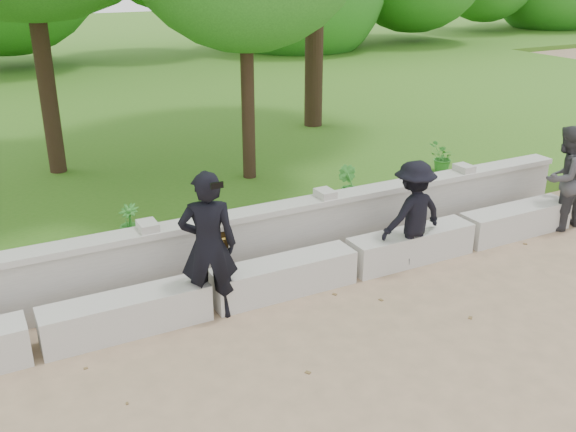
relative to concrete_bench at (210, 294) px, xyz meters
name	(u,v)px	position (x,y,z in m)	size (l,w,h in m)	color
ground	(282,399)	(0.00, -1.90, -0.22)	(80.00, 80.00, 0.00)	tan
lawn	(51,109)	(0.00, 12.10, -0.10)	(40.00, 22.00, 0.25)	#356919
concrete_bench	(210,294)	(0.00, 0.00, 0.00)	(11.90, 0.45, 0.45)	beige
parapet_wall	(189,254)	(0.00, 0.70, 0.24)	(12.50, 0.35, 0.90)	#B7B5AD
man_main	(208,246)	(-0.03, -0.10, 0.68)	(0.77, 0.71, 1.81)	black
visitor_left	(564,178)	(5.80, -0.10, 0.60)	(0.88, 0.72, 1.65)	#38383C
visitor_mid	(413,215)	(2.91, -0.10, 0.53)	(1.02, 0.64, 1.50)	black
shrub_b	(348,185)	(3.10, 1.81, 0.33)	(0.34, 0.27, 0.62)	#37872E
shrub_c	(442,158)	(5.55, 2.39, 0.30)	(0.50, 0.43, 0.55)	#37872E
shrub_d	(129,222)	(-0.42, 2.01, 0.28)	(0.29, 0.26, 0.51)	#37872E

